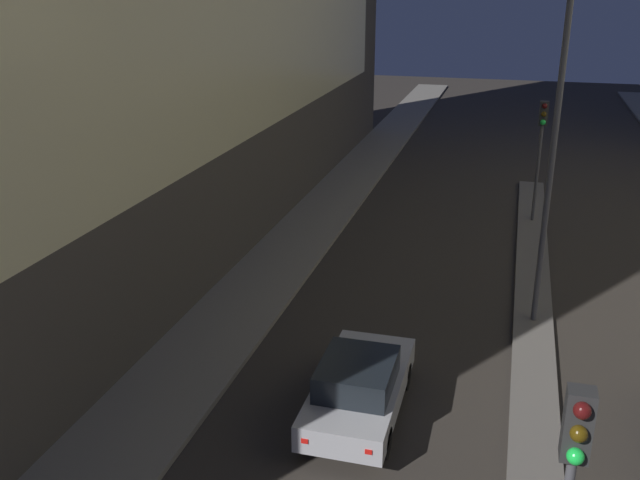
{
  "coord_description": "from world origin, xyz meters",
  "views": [
    {
      "loc": [
        -1.0,
        -3.16,
        9.04
      ],
      "look_at": [
        -7.09,
        18.98,
        0.5
      ],
      "focal_mm": 40.0,
      "sensor_mm": 36.0,
      "label": 1
    }
  ],
  "objects": [
    {
      "name": "car_left_lane",
      "position": [
        -3.71,
        9.84,
        0.75
      ],
      "size": [
        1.79,
        4.2,
        1.48
      ],
      "color": "#B2B2B7",
      "rests_on": "ground"
    },
    {
      "name": "street_lamp",
      "position": [
        0.0,
        15.43,
        6.69
      ],
      "size": [
        0.53,
        0.53,
        9.78
      ],
      "color": "#4C4C51",
      "rests_on": "median_strip"
    },
    {
      "name": "median_strip",
      "position": [
        0.0,
        15.46,
        0.07
      ],
      "size": [
        1.05,
        28.92,
        0.13
      ],
      "color": "#66605B",
      "rests_on": "ground"
    },
    {
      "name": "traffic_light_mid",
      "position": [
        0.0,
        24.25,
        3.51
      ],
      "size": [
        0.32,
        0.42,
        4.6
      ],
      "color": "#4C4C51",
      "rests_on": "median_strip"
    }
  ]
}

